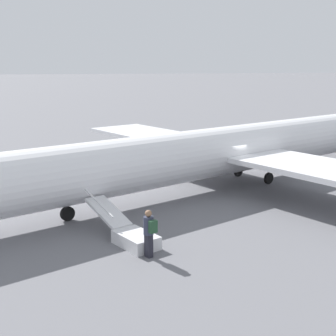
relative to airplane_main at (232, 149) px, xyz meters
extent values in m
plane|color=slate|center=(0.92, 0.40, -2.06)|extent=(600.00, 600.00, 0.00)
cylinder|color=white|center=(0.92, 0.40, -0.02)|extent=(26.84, 13.71, 2.63)
cube|color=white|center=(2.53, -6.78, -0.22)|extent=(8.60, 12.52, 0.26)
cylinder|color=#4C4C51|center=(-9.50, -6.18, 0.18)|extent=(3.37, 2.35, 1.18)
cylinder|color=black|center=(9.30, 4.07, -1.73)|extent=(0.66, 0.41, 0.65)
cylinder|color=#4C4C51|center=(9.30, 4.07, -1.31)|extent=(0.12, 0.12, 0.20)
cylinder|color=black|center=(-2.14, 0.36, -1.73)|extent=(0.66, 0.41, 0.65)
cylinder|color=#4C4C51|center=(-2.14, 0.36, -1.31)|extent=(0.12, 0.12, 0.20)
cylinder|color=black|center=(-1.19, -1.81, -1.73)|extent=(0.66, 0.41, 0.65)
cylinder|color=#4C4C51|center=(-1.19, -1.81, -1.31)|extent=(0.12, 0.12, 0.20)
cube|color=silver|center=(6.94, 7.70, -1.81)|extent=(1.73, 2.09, 0.50)
cube|color=silver|center=(7.75, 5.87, -1.22)|extent=(1.72, 2.41, 0.80)
cube|color=silver|center=(8.16, 6.05, -0.72)|extent=(0.95, 2.06, 0.74)
cube|color=#23232D|center=(6.69, 8.79, -1.63)|extent=(0.30, 0.34, 0.85)
cylinder|color=#33384C|center=(6.69, 8.79, -0.88)|extent=(0.36, 0.36, 0.65)
sphere|color=#936B4C|center=(6.69, 8.79, -0.44)|extent=(0.24, 0.24, 0.24)
cube|color=#23472D|center=(6.58, 9.04, -0.85)|extent=(0.33, 0.28, 0.44)
camera|label=1|loc=(9.91, 24.02, 4.66)|focal=50.00mm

